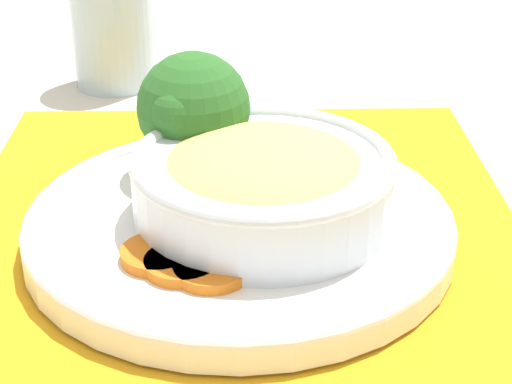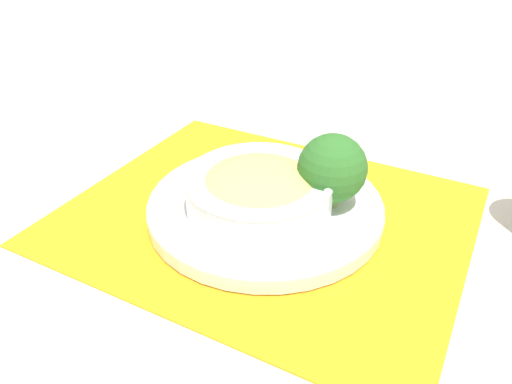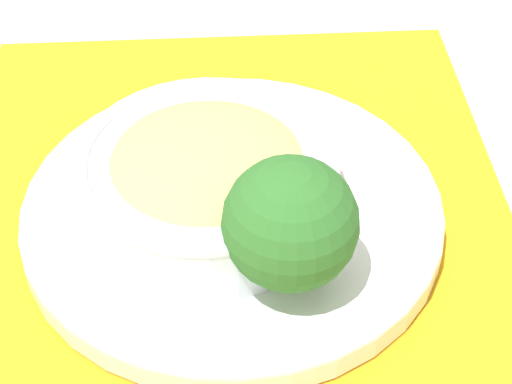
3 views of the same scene
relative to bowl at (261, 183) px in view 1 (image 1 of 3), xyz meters
The scene contains 9 objects.
ground_plane 0.05m from the bowl, 73.72° to the left, with size 4.00×4.00×0.00m, color beige.
placemat 0.05m from the bowl, 73.72° to the left, with size 0.46×0.38×0.00m.
plate 0.04m from the bowl, 73.72° to the left, with size 0.28×0.28×0.02m.
bowl is the anchor object (origin of this frame).
broccoli_floret 0.09m from the bowl, 32.92° to the left, with size 0.08×0.08×0.09m.
carrot_slice_near 0.08m from the bowl, 125.63° to the left, with size 0.04×0.04×0.01m.
carrot_slice_middle 0.08m from the bowl, 139.16° to the left, with size 0.04×0.04×0.01m.
carrot_slice_far 0.07m from the bowl, 153.33° to the left, with size 0.04×0.04×0.01m.
water_glass 0.33m from the bowl, 23.26° to the left, with size 0.08×0.08×0.12m.
Camera 1 is at (-0.48, -0.00, 0.29)m, focal length 60.00 mm.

